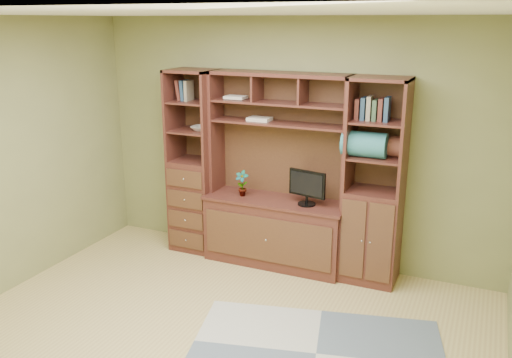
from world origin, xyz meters
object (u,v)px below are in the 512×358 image
at_px(left_tower, 194,162).
at_px(monitor, 307,181).
at_px(center_hutch, 276,173).
at_px(right_tower, 375,183).

relative_size(left_tower, monitor, 4.08).
distance_m(left_tower, monitor, 1.36).
bearing_deg(center_hutch, left_tower, 177.71).
relative_size(center_hutch, left_tower, 1.00).
relative_size(center_hutch, monitor, 4.08).
distance_m(center_hutch, monitor, 0.36).
xyz_separation_m(left_tower, right_tower, (2.02, 0.00, 0.00)).
xyz_separation_m(center_hutch, left_tower, (-1.00, 0.04, 0.00)).
height_order(left_tower, right_tower, same).
height_order(center_hutch, monitor, center_hutch).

